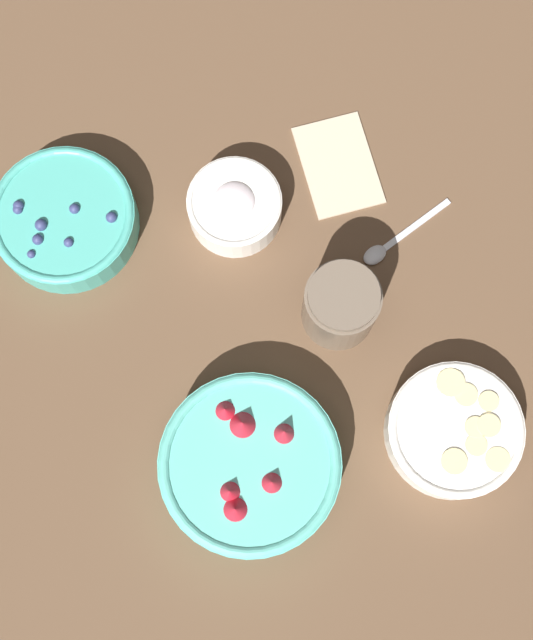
{
  "coord_description": "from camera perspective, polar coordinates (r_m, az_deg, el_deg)",
  "views": [
    {
      "loc": [
        0.25,
        -0.15,
        1.08
      ],
      "look_at": [
        0.05,
        -0.03,
        0.05
      ],
      "focal_mm": 50.0,
      "sensor_mm": 36.0,
      "label": 1
    }
  ],
  "objects": [
    {
      "name": "ground_plane",
      "position": [
        1.11,
        -0.2,
        2.16
      ],
      "size": [
        4.0,
        4.0,
        0.0
      ],
      "primitive_type": "plane",
      "color": "brown"
    },
    {
      "name": "bowl_strawberries",
      "position": [
        1.04,
        -1.06,
        -9.25
      ],
      "size": [
        0.21,
        0.21,
        0.08
      ],
      "color": "#56B7A8",
      "rests_on": "ground_plane"
    },
    {
      "name": "bowl_blueberries",
      "position": [
        1.14,
        -12.8,
        6.33
      ],
      "size": [
        0.18,
        0.18,
        0.05
      ],
      "color": "#47AD9E",
      "rests_on": "ground_plane"
    },
    {
      "name": "bowl_bananas",
      "position": [
        1.08,
        11.94,
        -6.93
      ],
      "size": [
        0.16,
        0.16,
        0.05
      ],
      "color": "white",
      "rests_on": "ground_plane"
    },
    {
      "name": "bowl_cream",
      "position": [
        1.12,
        -2.05,
        7.31
      ],
      "size": [
        0.12,
        0.12,
        0.06
      ],
      "color": "white",
      "rests_on": "ground_plane"
    },
    {
      "name": "jar_chocolate",
      "position": [
        1.06,
        4.75,
        0.9
      ],
      "size": [
        0.09,
        0.09,
        0.1
      ],
      "color": "brown",
      "rests_on": "ground_plane"
    },
    {
      "name": "napkin",
      "position": [
        1.17,
        4.62,
        9.87
      ],
      "size": [
        0.15,
        0.12,
        0.01
      ],
      "color": "beige",
      "rests_on": "ground_plane"
    },
    {
      "name": "spoon",
      "position": [
        1.14,
        7.95,
        4.87
      ],
      "size": [
        0.03,
        0.14,
        0.01
      ],
      "color": "silver",
      "rests_on": "ground_plane"
    }
  ]
}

